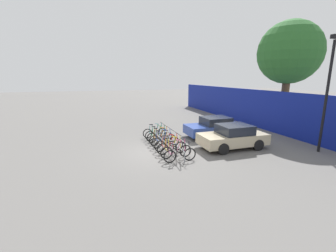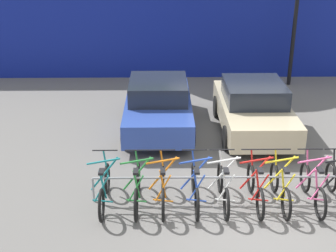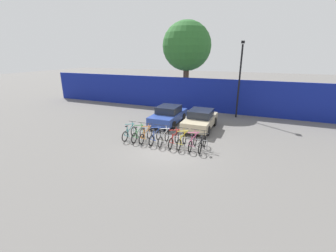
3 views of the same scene
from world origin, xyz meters
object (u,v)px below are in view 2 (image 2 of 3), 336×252
bicycle_orange (163,189)px  car_blue (158,105)px  bicycle_green (137,189)px  bicycle_yellow (280,188)px  bicycle_white (223,188)px  bicycle_teal (104,189)px  bike_rack (222,179)px  bicycle_blue (195,189)px  bicycle_red (255,188)px  car_beige (254,108)px  bicycle_pink (313,188)px

bicycle_orange → car_blue: 4.03m
bicycle_green → bicycle_yellow: size_ratio=1.00×
bicycle_green → bicycle_white: (1.75, 0.00, 0.00)m
bicycle_orange → bicycle_teal: bearing=-179.4°
bike_rack → bicycle_blue: size_ratio=3.13×
bicycle_blue → bicycle_white: (0.57, 0.00, 0.00)m
bicycle_blue → bicycle_red: (1.23, 0.00, 0.00)m
bicycle_orange → car_beige: car_beige is taller
bicycle_orange → bicycle_blue: same height
bicycle_blue → bicycle_yellow: bearing=-1.1°
bicycle_yellow → bicycle_green: bearing=177.1°
bicycle_blue → car_beige: (1.86, 3.76, 0.31)m
bicycle_teal → bicycle_green: 0.67m
bicycle_white → bicycle_pink: size_ratio=1.00×
car_blue → bicycle_green: bearing=-95.9°
bicycle_green → bicycle_orange: bearing=-3.5°
bicycle_green → bicycle_orange: (0.52, 0.00, 0.00)m
bike_rack → bicycle_pink: bearing=-4.6°
bicycle_red → bicycle_teal: bearing=-177.4°
bike_rack → bicycle_blue: 0.59m
bicycle_white → bicycle_yellow: 1.16m
bicycle_white → bike_rack: bearing=96.8°
bicycle_white → car_beige: car_beige is taller
bicycle_red → car_blue: size_ratio=0.43×
bicycle_green → bicycle_red: 2.41m
bike_rack → bicycle_teal: 2.41m
bicycle_green → car_beige: (3.04, 3.76, 0.31)m
bike_rack → bicycle_orange: bearing=-173.0°
bicycle_green → car_blue: (0.41, 4.02, 0.31)m
bicycle_blue → bicycle_yellow: size_ratio=1.00×
car_beige → bicycle_green: bearing=-128.9°
bicycle_orange → bicycle_yellow: bearing=0.6°
car_blue → bicycle_orange: bearing=-88.4°
bicycle_teal → bicycle_red: 3.07m
bicycle_orange → car_beige: bearing=56.8°
bike_rack → bicycle_white: 0.19m
bicycle_red → car_beige: 3.83m
bicycle_green → bicycle_blue: size_ratio=1.00×
bicycle_green → car_blue: size_ratio=0.43×
bicycle_green → bicycle_red: (2.41, 0.00, 0.00)m
bicycle_orange → bicycle_red: same height
bike_rack → bicycle_red: size_ratio=3.13×
bicycle_orange → bicycle_red: 1.89m
bike_rack → bicycle_yellow: bicycle_yellow is taller
bicycle_white → bicycle_blue: bearing=-177.9°
bicycle_green → bicycle_pink: 3.58m
bicycle_teal → car_beige: bearing=46.8°
bicycle_blue → bicycle_white: bearing=-1.1°
bicycle_green → bicycle_blue: 1.18m
bicycle_blue → car_blue: (-0.77, 4.02, 0.31)m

